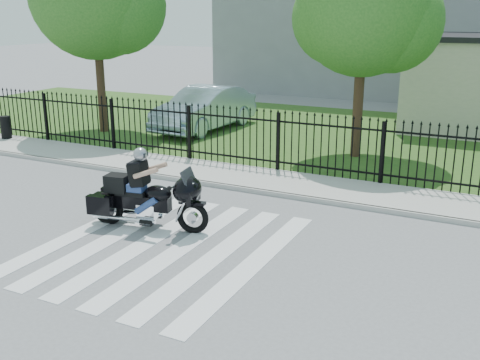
% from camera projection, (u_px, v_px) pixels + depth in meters
% --- Properties ---
extents(ground, '(120.00, 120.00, 0.00)m').
position_uv_depth(ground, '(163.00, 246.00, 11.35)').
color(ground, slate).
rests_on(ground, ground).
extents(crosswalk, '(5.00, 5.50, 0.01)m').
position_uv_depth(crosswalk, '(163.00, 246.00, 11.35)').
color(crosswalk, silver).
rests_on(crosswalk, ground).
extents(sidewalk, '(40.00, 2.00, 0.12)m').
position_uv_depth(sidewalk, '(264.00, 180.00, 15.63)').
color(sidewalk, '#ADAAA3').
rests_on(sidewalk, ground).
extents(curb, '(40.00, 0.12, 0.12)m').
position_uv_depth(curb, '(248.00, 190.00, 14.77)').
color(curb, '#ADAAA3').
rests_on(curb, ground).
extents(grass_strip, '(40.00, 12.00, 0.02)m').
position_uv_depth(grass_strip, '(338.00, 135.00, 21.65)').
color(grass_strip, '#27501B').
rests_on(grass_strip, ground).
extents(iron_fence, '(26.00, 0.04, 1.80)m').
position_uv_depth(iron_fence, '(278.00, 143.00, 16.24)').
color(iron_fence, black).
rests_on(iron_fence, ground).
extents(tree_mid, '(4.20, 4.20, 6.78)m').
position_uv_depth(tree_mid, '(364.00, 8.00, 17.10)').
color(tree_mid, '#382316').
rests_on(tree_mid, ground).
extents(motorcycle_rider, '(2.76, 1.18, 1.84)m').
position_uv_depth(motorcycle_rider, '(145.00, 195.00, 12.15)').
color(motorcycle_rider, black).
rests_on(motorcycle_rider, ground).
extents(parked_car, '(2.20, 5.30, 1.71)m').
position_uv_depth(parked_car, '(205.00, 108.00, 22.30)').
color(parked_car, '#A8C1D3').
rests_on(parked_car, grass_strip).
extents(litter_bin, '(0.40, 0.40, 0.81)m').
position_uv_depth(litter_bin, '(6.00, 127.00, 20.43)').
color(litter_bin, black).
rests_on(litter_bin, sidewalk).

